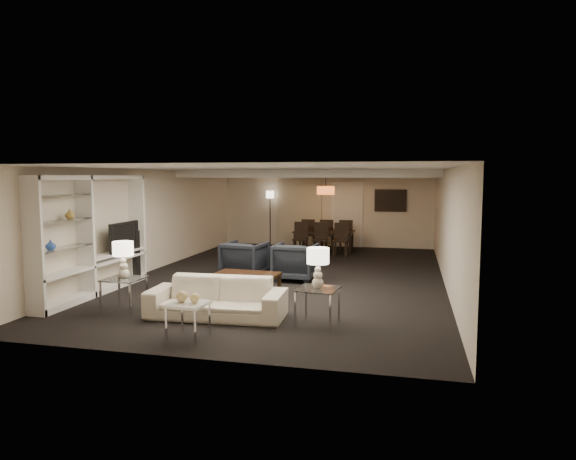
# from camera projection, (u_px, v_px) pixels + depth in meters

# --- Properties ---
(floor) EXTENTS (11.00, 11.00, 0.00)m
(floor) POSITION_uv_depth(u_px,v_px,m) (288.00, 277.00, 11.93)
(floor) COLOR black
(floor) RESTS_ON ground
(ceiling) EXTENTS (7.00, 11.00, 0.02)m
(ceiling) POSITION_uv_depth(u_px,v_px,m) (288.00, 169.00, 11.67)
(ceiling) COLOR silver
(ceiling) RESTS_ON ground
(wall_back) EXTENTS (7.00, 0.02, 2.50)m
(wall_back) POSITION_uv_depth(u_px,v_px,m) (326.00, 209.00, 17.12)
(wall_back) COLOR beige
(wall_back) RESTS_ON ground
(wall_front) EXTENTS (7.00, 0.02, 2.50)m
(wall_front) POSITION_uv_depth(u_px,v_px,m) (187.00, 262.00, 6.48)
(wall_front) COLOR beige
(wall_front) RESTS_ON ground
(wall_left) EXTENTS (0.02, 11.00, 2.50)m
(wall_left) POSITION_uv_depth(u_px,v_px,m) (150.00, 220.00, 12.61)
(wall_left) COLOR beige
(wall_left) RESTS_ON ground
(wall_right) EXTENTS (0.02, 11.00, 2.50)m
(wall_right) POSITION_uv_depth(u_px,v_px,m) (447.00, 227.00, 10.99)
(wall_right) COLOR beige
(wall_right) RESTS_ON ground
(ceiling_soffit) EXTENTS (7.00, 4.00, 0.20)m
(ceiling_soffit) POSITION_uv_depth(u_px,v_px,m) (316.00, 174.00, 15.07)
(ceiling_soffit) COLOR silver
(ceiling_soffit) RESTS_ON ceiling
(curtains) EXTENTS (1.50, 0.12, 2.40)m
(curtains) POSITION_uv_depth(u_px,v_px,m) (300.00, 210.00, 17.26)
(curtains) COLOR beige
(curtains) RESTS_ON wall_back
(door) EXTENTS (0.90, 0.05, 2.10)m
(door) POSITION_uv_depth(u_px,v_px,m) (347.00, 215.00, 16.95)
(door) COLOR silver
(door) RESTS_ON wall_back
(painting) EXTENTS (0.95, 0.04, 0.65)m
(painting) POSITION_uv_depth(u_px,v_px,m) (390.00, 201.00, 16.56)
(painting) COLOR #142D38
(painting) RESTS_ON wall_back
(media_unit) EXTENTS (0.38, 3.40, 2.35)m
(media_unit) POSITION_uv_depth(u_px,v_px,m) (93.00, 236.00, 10.06)
(media_unit) COLOR white
(media_unit) RESTS_ON wall_left
(pendant_light) EXTENTS (0.52, 0.52, 0.24)m
(pendant_light) POSITION_uv_depth(u_px,v_px,m) (326.00, 190.00, 15.05)
(pendant_light) COLOR #D8591E
(pendant_light) RESTS_ON ceiling_soffit
(sofa) EXTENTS (2.30, 1.00, 0.66)m
(sofa) POSITION_uv_depth(u_px,v_px,m) (217.00, 298.00, 8.49)
(sofa) COLOR beige
(sofa) RESTS_ON floor
(coffee_table) EXTENTS (1.29, 0.81, 0.44)m
(coffee_table) POSITION_uv_depth(u_px,v_px,m) (247.00, 284.00, 10.05)
(coffee_table) COLOR black
(coffee_table) RESTS_ON floor
(armchair_left) EXTENTS (1.01, 1.03, 0.84)m
(armchair_left) POSITION_uv_depth(u_px,v_px,m) (245.00, 260.00, 11.81)
(armchair_left) COLOR black
(armchair_left) RESTS_ON floor
(armchair_right) EXTENTS (0.94, 0.97, 0.84)m
(armchair_right) POSITION_uv_depth(u_px,v_px,m) (296.00, 262.00, 11.53)
(armchair_right) COLOR black
(armchair_right) RESTS_ON floor
(side_table_left) EXTENTS (0.63, 0.63, 0.58)m
(side_table_left) POSITION_uv_depth(u_px,v_px,m) (125.00, 295.00, 8.89)
(side_table_left) COLOR white
(side_table_left) RESTS_ON floor
(side_table_right) EXTENTS (0.68, 0.68, 0.58)m
(side_table_right) POSITION_uv_depth(u_px,v_px,m) (318.00, 306.00, 8.10)
(side_table_right) COLOR white
(side_table_right) RESTS_ON floor
(table_lamp_left) EXTENTS (0.38, 0.38, 0.64)m
(table_lamp_left) POSITION_uv_depth(u_px,v_px,m) (123.00, 260.00, 8.82)
(table_lamp_left) COLOR beige
(table_lamp_left) RESTS_ON side_table_left
(table_lamp_right) EXTENTS (0.39, 0.39, 0.64)m
(table_lamp_right) POSITION_uv_depth(u_px,v_px,m) (318.00, 268.00, 8.03)
(table_lamp_right) COLOR beige
(table_lamp_right) RESTS_ON side_table_right
(marble_table) EXTENTS (0.55, 0.55, 0.52)m
(marble_table) POSITION_uv_depth(u_px,v_px,m) (189.00, 320.00, 7.43)
(marble_table) COLOR white
(marble_table) RESTS_ON floor
(gold_gourd_a) EXTENTS (0.17, 0.17, 0.17)m
(gold_gourd_a) POSITION_uv_depth(u_px,v_px,m) (182.00, 297.00, 7.42)
(gold_gourd_a) COLOR tan
(gold_gourd_a) RESTS_ON marble_table
(gold_gourd_b) EXTENTS (0.14, 0.14, 0.14)m
(gold_gourd_b) POSITION_uv_depth(u_px,v_px,m) (195.00, 298.00, 7.37)
(gold_gourd_b) COLOR #D5BD71
(gold_gourd_b) RESTS_ON marble_table
(television) EXTENTS (1.07, 0.14, 0.62)m
(television) POSITION_uv_depth(u_px,v_px,m) (120.00, 236.00, 10.92)
(television) COLOR black
(television) RESTS_ON media_unit
(vase_blue) EXTENTS (0.17, 0.17, 0.18)m
(vase_blue) POSITION_uv_depth(u_px,v_px,m) (51.00, 245.00, 8.87)
(vase_blue) COLOR #264CA6
(vase_blue) RESTS_ON media_unit
(vase_amber) EXTENTS (0.17, 0.17, 0.18)m
(vase_amber) POSITION_uv_depth(u_px,v_px,m) (70.00, 214.00, 9.35)
(vase_amber) COLOR #A98638
(vase_amber) RESTS_ON media_unit
(floor_speaker) EXTENTS (0.14, 0.14, 1.13)m
(floor_speaker) POSITION_uv_depth(u_px,v_px,m) (136.00, 256.00, 11.45)
(floor_speaker) COLOR black
(floor_speaker) RESTS_ON floor
(dining_table) EXTENTS (1.87, 1.07, 0.65)m
(dining_table) POSITION_uv_depth(u_px,v_px,m) (324.00, 242.00, 15.81)
(dining_table) COLOR black
(dining_table) RESTS_ON floor
(chair_nl) EXTENTS (0.48, 0.48, 0.97)m
(chair_nl) POSITION_uv_depth(u_px,v_px,m) (300.00, 238.00, 15.31)
(chair_nl) COLOR black
(chair_nl) RESTS_ON floor
(chair_nm) EXTENTS (0.46, 0.46, 0.97)m
(chair_nm) POSITION_uv_depth(u_px,v_px,m) (320.00, 239.00, 15.17)
(chair_nm) COLOR black
(chair_nm) RESTS_ON floor
(chair_nr) EXTENTS (0.46, 0.46, 0.97)m
(chair_nr) POSITION_uv_depth(u_px,v_px,m) (340.00, 240.00, 15.03)
(chair_nr) COLOR black
(chair_nr) RESTS_ON floor
(chair_fl) EXTENTS (0.48, 0.48, 0.97)m
(chair_fl) POSITION_uv_depth(u_px,v_px,m) (309.00, 234.00, 16.57)
(chair_fl) COLOR black
(chair_fl) RESTS_ON floor
(chair_fm) EXTENTS (0.46, 0.46, 0.97)m
(chair_fm) POSITION_uv_depth(u_px,v_px,m) (327.00, 234.00, 16.43)
(chair_fm) COLOR black
(chair_fm) RESTS_ON floor
(chair_fr) EXTENTS (0.49, 0.49, 0.97)m
(chair_fr) POSITION_uv_depth(u_px,v_px,m) (346.00, 235.00, 16.29)
(chair_fr) COLOR black
(chair_fr) RESTS_ON floor
(floor_lamp) EXTENTS (0.34, 0.34, 1.85)m
(floor_lamp) POSITION_uv_depth(u_px,v_px,m) (270.00, 218.00, 17.30)
(floor_lamp) COLOR black
(floor_lamp) RESTS_ON floor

